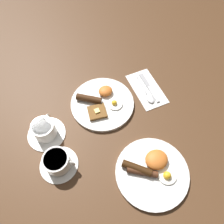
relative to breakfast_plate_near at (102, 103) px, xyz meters
The scene contains 8 objects.
ground_plane 0.01m from the breakfast_plate_near, 133.39° to the left, with size 3.00×3.00×0.00m, color #4C301C.
breakfast_plate_near is the anchor object (origin of this frame).
breakfast_plate_far 0.35m from the breakfast_plate_near, 100.02° to the left, with size 0.27×0.27×0.05m.
teacup_near 0.26m from the breakfast_plate_near, 10.50° to the left, with size 0.15×0.15×0.07m.
teacup_far 0.31m from the breakfast_plate_near, 37.82° to the left, with size 0.14×0.14×0.07m.
napkin 0.22m from the breakfast_plate_near, behind, with size 0.11×0.21×0.01m, color white.
knife 0.23m from the breakfast_plate_near, behind, with size 0.02×0.17×0.01m.
spoon 0.21m from the breakfast_plate_near, 168.02° to the left, with size 0.03×0.16×0.01m.
Camera 1 is at (0.16, 0.49, 0.80)m, focal length 35.00 mm.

